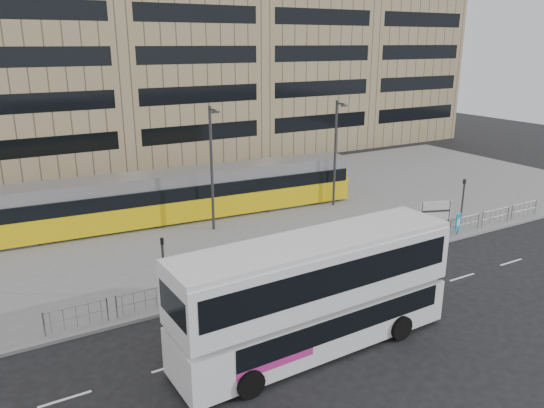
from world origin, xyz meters
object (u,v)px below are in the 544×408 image
lamp_post_east (336,149)px  double_decker_bus (315,291)px  station_sign (435,213)px  traffic_light_west (163,260)px  traffic_light_east (463,196)px  tram (158,198)px  pedestrian (371,228)px  lamp_post_west (212,164)px  ad_panel (458,223)px

lamp_post_east → double_decker_bus: bearing=-128.8°
station_sign → traffic_light_west: size_ratio=0.76×
traffic_light_east → tram: bearing=130.3°
double_decker_bus → lamp_post_east: size_ratio=1.52×
pedestrian → station_sign: bearing=-123.0°
lamp_post_west → lamp_post_east: (10.05, 0.45, -0.12)m
pedestrian → lamp_post_east: (2.63, 7.30, 3.38)m
pedestrian → traffic_light_west: bearing=81.6°
traffic_light_east → lamp_post_west: lamp_post_west is taller
traffic_light_west → lamp_post_west: lamp_post_west is taller
double_decker_bus → tram: size_ratio=0.41×
double_decker_bus → traffic_light_west: bearing=117.6°
tram → traffic_light_east: 20.47m
traffic_light_west → traffic_light_east: size_ratio=1.00×
lamp_post_west → lamp_post_east: 10.06m
ad_panel → traffic_light_west: size_ratio=0.45×
tram → traffic_light_east: size_ratio=9.34×
ad_panel → lamp_post_east: size_ratio=0.18×
traffic_light_west → lamp_post_west: 10.18m
ad_panel → traffic_light_west: (-19.06, 0.88, 1.16)m
double_decker_bus → pedestrian: size_ratio=6.66×
double_decker_bus → station_sign: double_decker_bus is taller
pedestrian → traffic_light_west: (-13.46, -0.98, 1.08)m
ad_panel → lamp_post_east: bearing=88.1°
tram → lamp_post_east: lamp_post_east is taller
tram → pedestrian: (10.04, -10.12, -0.81)m
tram → traffic_light_west: tram is taller
lamp_post_east → traffic_light_west: bearing=-152.8°
station_sign → traffic_light_west: (-17.37, 0.48, 0.33)m
station_sign → lamp_post_east: 9.23m
traffic_light_west → lamp_post_west: bearing=63.0°
double_decker_bus → station_sign: (13.49, 6.44, -0.77)m
station_sign → lamp_post_east: (-1.28, 8.75, 2.63)m
lamp_post_west → lamp_post_east: size_ratio=1.03×
traffic_light_west → double_decker_bus: bearing=-50.0°
pedestrian → traffic_light_east: bearing=-106.1°
traffic_light_east → lamp_post_east: bearing=103.5°
traffic_light_east → lamp_post_west: bearing=135.3°
pedestrian → lamp_post_west: size_ratio=0.22×
ad_panel → traffic_light_west: 19.11m
pedestrian → lamp_post_west: bearing=34.7°
double_decker_bus → lamp_post_east: 19.58m
station_sign → pedestrian: station_sign is taller
pedestrian → lamp_post_east: 8.46m
station_sign → lamp_post_east: size_ratio=0.30×
lamp_post_east → lamp_post_west: bearing=-177.4°
station_sign → traffic_light_east: bearing=35.1°
pedestrian → double_decker_bus: bearing=116.9°
lamp_post_west → traffic_light_east: bearing=-26.1°
ad_panel → pedestrian: bearing=141.8°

